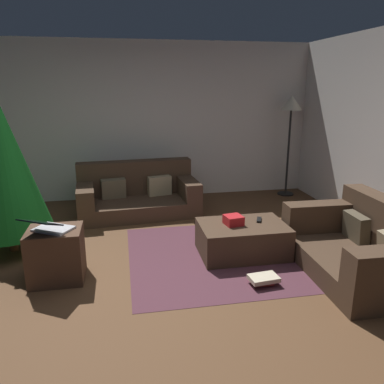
{
  "coord_description": "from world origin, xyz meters",
  "views": [
    {
      "loc": [
        -0.17,
        -3.38,
        1.9
      ],
      "look_at": [
        0.57,
        0.6,
        0.75
      ],
      "focal_mm": 35.44,
      "sensor_mm": 36.0,
      "label": 1
    }
  ],
  "objects": [
    {
      "name": "area_rug",
      "position": [
        1.15,
        0.5,
        0.0
      ],
      "size": [
        2.6,
        2.0,
        0.01
      ],
      "primitive_type": "cube",
      "color": "#4F2A34",
      "rests_on": "ground_plane"
    },
    {
      "name": "laptop",
      "position": [
        -0.9,
        0.22,
        0.59
      ],
      "size": [
        0.51,
        0.53,
        0.18
      ],
      "color": "silver",
      "rests_on": "side_table"
    },
    {
      "name": "couch_left",
      "position": [
        0.03,
        2.25,
        0.28
      ],
      "size": [
        1.83,
        1.05,
        0.76
      ],
      "rotation": [
        0.0,
        0.0,
        3.22
      ],
      "color": "#473323",
      "rests_on": "ground_plane"
    },
    {
      "name": "rear_partition",
      "position": [
        0.0,
        3.14,
        1.3
      ],
      "size": [
        6.4,
        0.12,
        2.6
      ],
      "primitive_type": "cube",
      "color": "silver",
      "rests_on": "ground_plane"
    },
    {
      "name": "ground_plane",
      "position": [
        0.0,
        0.0,
        0.0
      ],
      "size": [
        6.4,
        6.4,
        0.0
      ],
      "primitive_type": "plane",
      "color": "brown"
    },
    {
      "name": "gift_box",
      "position": [
        1.04,
        0.52,
        0.42
      ],
      "size": [
        0.22,
        0.22,
        0.1
      ],
      "primitive_type": "cube",
      "rotation": [
        0.0,
        0.0,
        0.17
      ],
      "color": "red",
      "rests_on": "ottoman"
    },
    {
      "name": "corner_lamp",
      "position": [
        2.68,
        2.75,
        1.48
      ],
      "size": [
        0.36,
        0.36,
        1.73
      ],
      "color": "black",
      "rests_on": "ground_plane"
    },
    {
      "name": "tv_remote",
      "position": [
        1.37,
        0.58,
        0.38
      ],
      "size": [
        0.11,
        0.17,
        0.02
      ],
      "primitive_type": "cube",
      "rotation": [
        0.0,
        0.0,
        -0.4
      ],
      "color": "black",
      "rests_on": "ottoman"
    },
    {
      "name": "book_stack",
      "position": [
        1.14,
        -0.21,
        0.05
      ],
      "size": [
        0.3,
        0.23,
        0.09
      ],
      "color": "#B7332D",
      "rests_on": "ground_plane"
    },
    {
      "name": "side_table",
      "position": [
        -0.87,
        0.27,
        0.27
      ],
      "size": [
        0.52,
        0.44,
        0.53
      ],
      "primitive_type": "cube",
      "color": "#4C3323",
      "rests_on": "ground_plane"
    },
    {
      "name": "couch_right",
      "position": [
        2.26,
        -0.16,
        0.28
      ],
      "size": [
        1.04,
        1.58,
        0.75
      ],
      "rotation": [
        0.0,
        0.0,
        1.55
      ],
      "color": "#473323",
      "rests_on": "ground_plane"
    },
    {
      "name": "ottoman",
      "position": [
        1.15,
        0.5,
        0.18
      ],
      "size": [
        0.99,
        0.67,
        0.36
      ],
      "primitive_type": "cube",
      "color": "#473323",
      "rests_on": "ground_plane"
    },
    {
      "name": "christmas_tree",
      "position": [
        -1.5,
        1.1,
        1.05
      ],
      "size": [
        0.98,
        0.98,
        1.96
      ],
      "color": "brown",
      "rests_on": "ground_plane"
    }
  ]
}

